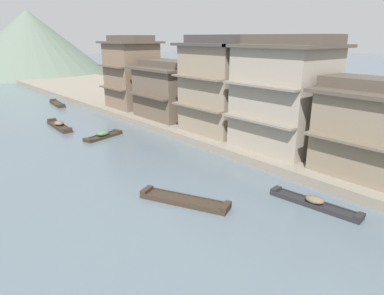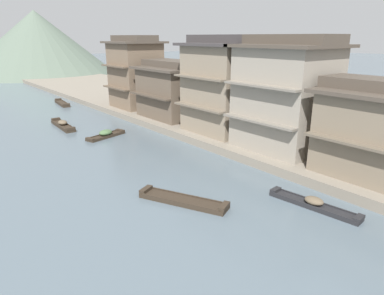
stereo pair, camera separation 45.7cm
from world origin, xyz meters
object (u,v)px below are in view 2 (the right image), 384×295
at_px(boat_midriver_drifting, 314,204).
at_px(house_waterfront_tall, 285,94).
at_px(boat_moored_nearest, 63,125).
at_px(house_waterfront_second, 384,131).
at_px(house_waterfront_end, 135,72).
at_px(boat_moored_second, 183,201).
at_px(boat_moored_third, 106,134).
at_px(house_waterfront_far, 174,90).
at_px(house_waterfront_narrow, 224,85).
at_px(boat_midriver_upstream, 62,103).

xyz_separation_m(boat_midriver_drifting, house_waterfront_tall, (6.10, 6.95, 4.77)).
relative_size(boat_moored_nearest, house_waterfront_second, 0.70).
distance_m(boat_midriver_drifting, house_waterfront_end, 30.39).
height_order(house_waterfront_second, house_waterfront_tall, house_waterfront_tall).
bearing_deg(boat_moored_second, house_waterfront_tall, 9.14).
distance_m(boat_moored_second, boat_moored_third, 15.97).
relative_size(boat_midriver_drifting, house_waterfront_far, 0.69).
bearing_deg(house_waterfront_narrow, house_waterfront_end, 91.09).
height_order(house_waterfront_tall, house_waterfront_far, house_waterfront_tall).
relative_size(house_waterfront_second, house_waterfront_tall, 0.92).
relative_size(boat_moored_nearest, boat_moored_second, 1.06).
xyz_separation_m(boat_moored_second, house_waterfront_far, (11.55, 16.70, 3.52)).
bearing_deg(boat_moored_nearest, house_waterfront_narrow, -51.62).
relative_size(boat_moored_second, house_waterfront_tall, 0.61).
distance_m(house_waterfront_tall, house_waterfront_far, 14.90).
bearing_deg(house_waterfront_narrow, house_waterfront_far, 89.70).
bearing_deg(house_waterfront_end, boat_midriver_drifting, -101.13).
bearing_deg(house_waterfront_tall, house_waterfront_narrow, 90.07).
xyz_separation_m(boat_midriver_drifting, boat_midriver_upstream, (-0.05, 40.41, -0.03)).
height_order(boat_midriver_drifting, boat_midriver_upstream, boat_midriver_drifting).
relative_size(house_waterfront_narrow, house_waterfront_end, 1.00).
bearing_deg(house_waterfront_far, house_waterfront_narrow, -90.30).
xyz_separation_m(house_waterfront_second, house_waterfront_tall, (0.32, 7.76, 1.30)).
bearing_deg(boat_midriver_drifting, boat_moored_second, 136.75).
bearing_deg(boat_moored_third, house_waterfront_second, -68.58).
distance_m(house_waterfront_tall, house_waterfront_end, 22.50).
xyz_separation_m(house_waterfront_far, house_waterfront_end, (-0.34, 7.65, 1.31)).
distance_m(boat_moored_nearest, house_waterfront_far, 12.50).
bearing_deg(house_waterfront_narrow, boat_moored_third, 141.31).
bearing_deg(boat_moored_third, boat_midriver_upstream, 82.26).
height_order(boat_midriver_drifting, house_waterfront_far, house_waterfront_far).
xyz_separation_m(boat_moored_nearest, boat_moored_second, (-0.83, -22.16, -0.11)).
distance_m(boat_midriver_drifting, house_waterfront_far, 22.90).
distance_m(boat_midriver_upstream, house_waterfront_second, 41.78).
height_order(boat_moored_second, boat_midriver_drifting, boat_midriver_drifting).
height_order(boat_midriver_drifting, house_waterfront_second, house_waterfront_second).
bearing_deg(boat_moored_third, house_waterfront_far, 6.19).
xyz_separation_m(boat_moored_nearest, house_waterfront_second, (10.36, -28.07, 3.41)).
relative_size(boat_midriver_drifting, house_waterfront_end, 0.61).
bearing_deg(boat_midriver_drifting, house_waterfront_second, -8.03).
height_order(house_waterfront_second, house_waterfront_end, house_waterfront_end).
bearing_deg(boat_moored_second, boat_moored_third, 80.26).
relative_size(boat_moored_nearest, house_waterfront_tall, 0.65).
bearing_deg(boat_moored_third, boat_midriver_drifting, -82.58).
bearing_deg(house_waterfront_narrow, boat_midriver_upstream, 102.99).
height_order(boat_moored_nearest, boat_moored_third, boat_moored_nearest).
bearing_deg(house_waterfront_tall, boat_midriver_drifting, -131.28).
bearing_deg(house_waterfront_far, boat_moored_third, -173.81).
height_order(boat_moored_second, house_waterfront_far, house_waterfront_far).
bearing_deg(boat_moored_nearest, boat_midriver_upstream, 70.99).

